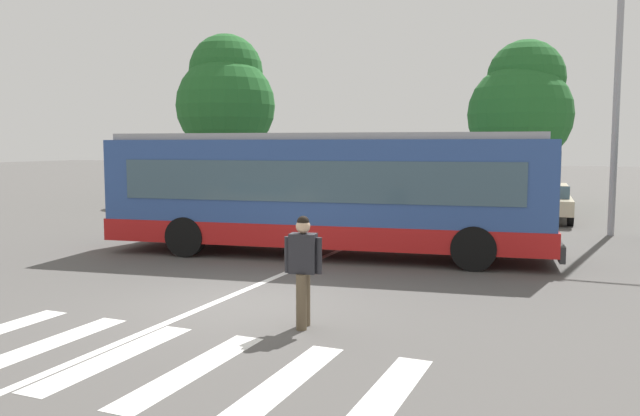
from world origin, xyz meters
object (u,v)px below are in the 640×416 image
at_px(pedestrian_crossing_street, 303,265).
at_px(parked_car_teal, 397,196).
at_px(twin_arm_street_lamp, 619,41).
at_px(background_tree_left, 226,96).
at_px(background_tree_right, 522,104).
at_px(parked_car_black, 277,192).
at_px(parked_car_white, 472,198).
at_px(city_transit_bus, 325,192).
at_px(parked_car_champagne, 545,200).
at_px(parked_car_blue, 338,194).

height_order(pedestrian_crossing_street, parked_car_teal, pedestrian_crossing_street).
height_order(pedestrian_crossing_street, twin_arm_street_lamp, twin_arm_street_lamp).
distance_m(background_tree_left, background_tree_right, 14.13).
relative_size(parked_car_black, parked_car_teal, 1.02).
xyz_separation_m(parked_car_black, parked_car_teal, (5.28, 0.07, 0.00)).
bearing_deg(pedestrian_crossing_street, background_tree_right, 87.19).
height_order(parked_car_white, background_tree_left, background_tree_left).
xyz_separation_m(twin_arm_street_lamp, background_tree_left, (-17.53, 6.39, -0.65)).
bearing_deg(parked_car_black, parked_car_white, 1.36).
xyz_separation_m(pedestrian_crossing_street, twin_arm_street_lamp, (4.61, 12.78, 4.90)).
bearing_deg(parked_car_teal, background_tree_left, 160.65).
relative_size(city_transit_bus, parked_car_champagne, 2.46).
xyz_separation_m(parked_car_teal, background_tree_right, (4.07, 5.56, 3.81)).
distance_m(parked_car_blue, background_tree_left, 9.31).
bearing_deg(parked_car_white, parked_car_champagne, 4.18).
xyz_separation_m(twin_arm_street_lamp, background_tree_right, (-3.57, 8.47, -1.29)).
bearing_deg(background_tree_left, parked_car_white, -14.68).
bearing_deg(parked_car_teal, parked_car_white, 2.47).
height_order(pedestrian_crossing_street, parked_car_white, pedestrian_crossing_street).
relative_size(parked_car_teal, twin_arm_street_lamp, 0.47).
xyz_separation_m(parked_car_champagne, twin_arm_street_lamp, (2.15, -3.23, 5.10)).
distance_m(city_transit_bus, pedestrian_crossing_street, 6.54).
height_order(parked_car_blue, twin_arm_street_lamp, twin_arm_street_lamp).
bearing_deg(twin_arm_street_lamp, parked_car_champagne, 123.63).
distance_m(city_transit_bus, twin_arm_street_lamp, 10.42).
relative_size(pedestrian_crossing_street, background_tree_right, 0.23).
height_order(parked_car_white, parked_car_champagne, same).
bearing_deg(twin_arm_street_lamp, background_tree_left, 159.97).
bearing_deg(parked_car_blue, parked_car_black, -178.92).
xyz_separation_m(city_transit_bus, twin_arm_street_lamp, (6.78, 6.65, 4.28)).
bearing_deg(background_tree_left, parked_car_champagne, -11.61).
bearing_deg(city_transit_bus, parked_car_black, 122.85).
distance_m(twin_arm_street_lamp, background_tree_left, 18.67).
distance_m(parked_car_blue, twin_arm_street_lamp, 11.72).
bearing_deg(background_tree_right, parked_car_champagne, -74.82).
xyz_separation_m(parked_car_teal, parked_car_champagne, (5.49, 0.31, 0.00)).
xyz_separation_m(parked_car_blue, background_tree_left, (-7.39, 3.49, 4.45)).
relative_size(city_transit_bus, parked_car_white, 2.51).
bearing_deg(parked_car_black, twin_arm_street_lamp, -12.43).
bearing_deg(parked_car_white, parked_car_black, -178.64).
relative_size(parked_car_white, background_tree_right, 0.61).
bearing_deg(background_tree_right, parked_car_blue, -139.70).
bearing_deg(twin_arm_street_lamp, pedestrian_crossing_street, -109.84).
bearing_deg(parked_car_teal, background_tree_right, 53.81).
bearing_deg(parked_car_white, twin_arm_street_lamp, -32.64).
xyz_separation_m(city_transit_bus, parked_car_champagne, (4.64, 9.88, -0.82)).
bearing_deg(parked_car_champagne, parked_car_white, -175.82).
height_order(parked_car_blue, parked_car_champagne, same).
bearing_deg(parked_car_blue, parked_car_white, 1.50).
distance_m(pedestrian_crossing_street, parked_car_blue, 16.63).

